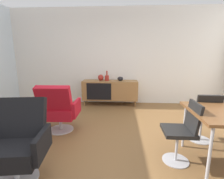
{
  "coord_description": "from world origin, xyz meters",
  "views": [
    {
      "loc": [
        0.17,
        -2.45,
        1.45
      ],
      "look_at": [
        -0.02,
        0.52,
        0.83
      ],
      "focal_mm": 26.51,
      "sensor_mm": 36.0,
      "label": 1
    }
  ],
  "objects_px": {
    "side_table_round": "(28,117)",
    "vase_ceramic_small": "(107,78)",
    "sideboard": "(110,90)",
    "dining_chair_near_window": "(183,130)",
    "vase_cobalt": "(101,78)",
    "fruit_bowl": "(26,105)",
    "dining_chair_back_left": "(204,116)",
    "vase_sculptural_dark": "(120,79)",
    "armchair_black_shell": "(16,141)",
    "lounge_chair_red": "(58,108)"
  },
  "relations": [
    {
      "from": "vase_cobalt",
      "to": "vase_sculptural_dark",
      "type": "height_order",
      "value": "vase_cobalt"
    },
    {
      "from": "vase_sculptural_dark",
      "to": "lounge_chair_red",
      "type": "relative_size",
      "value": 0.18
    },
    {
      "from": "vase_cobalt",
      "to": "sideboard",
      "type": "bearing_deg",
      "value": -0.4
    },
    {
      "from": "dining_chair_back_left",
      "to": "vase_cobalt",
      "type": "bearing_deg",
      "value": 133.71
    },
    {
      "from": "vase_ceramic_small",
      "to": "dining_chair_near_window",
      "type": "xyz_separation_m",
      "value": [
        1.27,
        -2.63,
        -0.34
      ]
    },
    {
      "from": "fruit_bowl",
      "to": "armchair_black_shell",
      "type": "bearing_deg",
      "value": -65.2
    },
    {
      "from": "fruit_bowl",
      "to": "vase_sculptural_dark",
      "type": "bearing_deg",
      "value": 49.27
    },
    {
      "from": "vase_sculptural_dark",
      "to": "armchair_black_shell",
      "type": "xyz_separation_m",
      "value": [
        -1.18,
        -3.05,
        -0.31
      ]
    },
    {
      "from": "dining_chair_near_window",
      "to": "side_table_round",
      "type": "height_order",
      "value": "dining_chair_near_window"
    },
    {
      "from": "dining_chair_near_window",
      "to": "side_table_round",
      "type": "relative_size",
      "value": 1.65
    },
    {
      "from": "vase_ceramic_small",
      "to": "armchair_black_shell",
      "type": "height_order",
      "value": "vase_ceramic_small"
    },
    {
      "from": "dining_chair_near_window",
      "to": "lounge_chair_red",
      "type": "relative_size",
      "value": 0.9
    },
    {
      "from": "vase_sculptural_dark",
      "to": "armchair_black_shell",
      "type": "distance_m",
      "value": 3.29
    },
    {
      "from": "vase_cobalt",
      "to": "fruit_bowl",
      "type": "xyz_separation_m",
      "value": [
        -1.12,
        -1.96,
        -0.25
      ]
    },
    {
      "from": "vase_sculptural_dark",
      "to": "dining_chair_near_window",
      "type": "distance_m",
      "value": 2.79
    },
    {
      "from": "dining_chair_back_left",
      "to": "vase_sculptural_dark",
      "type": "bearing_deg",
      "value": 124.29
    },
    {
      "from": "dining_chair_back_left",
      "to": "dining_chair_near_window",
      "type": "distance_m",
      "value": 0.78
    },
    {
      "from": "vase_cobalt",
      "to": "armchair_black_shell",
      "type": "height_order",
      "value": "armchair_black_shell"
    },
    {
      "from": "fruit_bowl",
      "to": "dining_chair_back_left",
      "type": "bearing_deg",
      "value": -2.14
    },
    {
      "from": "sideboard",
      "to": "vase_cobalt",
      "type": "bearing_deg",
      "value": 179.6
    },
    {
      "from": "sideboard",
      "to": "vase_sculptural_dark",
      "type": "height_order",
      "value": "vase_sculptural_dark"
    },
    {
      "from": "vase_sculptural_dark",
      "to": "dining_chair_back_left",
      "type": "distance_m",
      "value": 2.53
    },
    {
      "from": "dining_chair_back_left",
      "to": "fruit_bowl",
      "type": "bearing_deg",
      "value": 177.86
    },
    {
      "from": "armchair_black_shell",
      "to": "vase_ceramic_small",
      "type": "bearing_deg",
      "value": 75.43
    },
    {
      "from": "sideboard",
      "to": "vase_cobalt",
      "type": "distance_m",
      "value": 0.46
    },
    {
      "from": "sideboard",
      "to": "armchair_black_shell",
      "type": "height_order",
      "value": "armchair_black_shell"
    },
    {
      "from": "vase_ceramic_small",
      "to": "vase_cobalt",
      "type": "bearing_deg",
      "value": 180.0
    },
    {
      "from": "vase_cobalt",
      "to": "lounge_chair_red",
      "type": "distance_m",
      "value": 1.96
    },
    {
      "from": "vase_ceramic_small",
      "to": "lounge_chair_red",
      "type": "distance_m",
      "value": 2.02
    },
    {
      "from": "vase_sculptural_dark",
      "to": "fruit_bowl",
      "type": "height_order",
      "value": "vase_sculptural_dark"
    },
    {
      "from": "sideboard",
      "to": "dining_chair_near_window",
      "type": "bearing_deg",
      "value": -65.89
    },
    {
      "from": "dining_chair_back_left",
      "to": "dining_chair_near_window",
      "type": "bearing_deg",
      "value": -133.84
    },
    {
      "from": "sideboard",
      "to": "armchair_black_shell",
      "type": "xyz_separation_m",
      "value": [
        -0.88,
        -3.05,
        0.03
      ]
    },
    {
      "from": "armchair_black_shell",
      "to": "dining_chair_near_window",
      "type": "bearing_deg",
      "value": 11.46
    },
    {
      "from": "lounge_chair_red",
      "to": "dining_chair_near_window",
      "type": "bearing_deg",
      "value": -21.36
    },
    {
      "from": "dining_chair_back_left",
      "to": "side_table_round",
      "type": "relative_size",
      "value": 1.65
    },
    {
      "from": "dining_chair_back_left",
      "to": "lounge_chair_red",
      "type": "xyz_separation_m",
      "value": [
        -2.55,
        0.23,
        -0.0
      ]
    },
    {
      "from": "vase_cobalt",
      "to": "dining_chair_back_left",
      "type": "xyz_separation_m",
      "value": [
        1.98,
        -2.07,
        -0.34
      ]
    },
    {
      "from": "lounge_chair_red",
      "to": "armchair_black_shell",
      "type": "bearing_deg",
      "value": -91.98
    },
    {
      "from": "side_table_round",
      "to": "vase_ceramic_small",
      "type": "bearing_deg",
      "value": 56.47
    },
    {
      "from": "vase_cobalt",
      "to": "dining_chair_back_left",
      "type": "bearing_deg",
      "value": -46.29
    },
    {
      "from": "vase_ceramic_small",
      "to": "armchair_black_shell",
      "type": "xyz_separation_m",
      "value": [
        -0.79,
        -3.05,
        -0.34
      ]
    },
    {
      "from": "vase_sculptural_dark",
      "to": "vase_ceramic_small",
      "type": "distance_m",
      "value": 0.39
    },
    {
      "from": "dining_chair_back_left",
      "to": "armchair_black_shell",
      "type": "bearing_deg",
      "value": -159.38
    },
    {
      "from": "fruit_bowl",
      "to": "sideboard",
      "type": "bearing_deg",
      "value": 54.69
    },
    {
      "from": "vase_cobalt",
      "to": "vase_ceramic_small",
      "type": "bearing_deg",
      "value": -0.0
    },
    {
      "from": "vase_sculptural_dark",
      "to": "dining_chair_near_window",
      "type": "xyz_separation_m",
      "value": [
        0.88,
        -2.63,
        -0.31
      ]
    },
    {
      "from": "sideboard",
      "to": "vase_sculptural_dark",
      "type": "bearing_deg",
      "value": 0.36
    },
    {
      "from": "armchair_black_shell",
      "to": "fruit_bowl",
      "type": "xyz_separation_m",
      "value": [
        -0.5,
        1.09,
        0.09
      ]
    },
    {
      "from": "vase_cobalt",
      "to": "dining_chair_near_window",
      "type": "bearing_deg",
      "value": -61.23
    }
  ]
}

